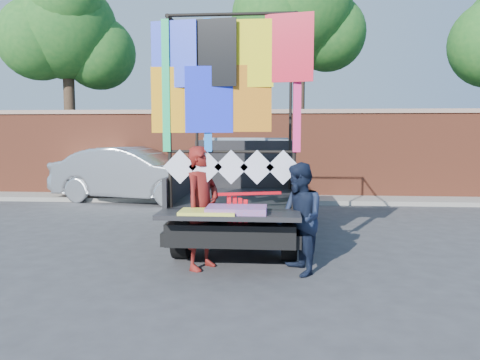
# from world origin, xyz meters

# --- Properties ---
(ground) EXTENTS (90.00, 90.00, 0.00)m
(ground) POSITION_xyz_m (0.00, 0.00, 0.00)
(ground) COLOR #38383A
(ground) RESTS_ON ground
(brick_wall) EXTENTS (30.00, 0.45, 2.61)m
(brick_wall) POSITION_xyz_m (0.00, 7.00, 1.33)
(brick_wall) COLOR brown
(brick_wall) RESTS_ON ground
(curb) EXTENTS (30.00, 1.20, 0.12)m
(curb) POSITION_xyz_m (0.00, 6.30, 0.06)
(curb) COLOR gray
(curb) RESTS_ON ground
(tree_left) EXTENTS (4.20, 3.30, 7.05)m
(tree_left) POSITION_xyz_m (-6.48, 8.12, 5.12)
(tree_left) COLOR #38281C
(tree_left) RESTS_ON ground
(tree_mid) EXTENTS (4.20, 3.30, 7.73)m
(tree_mid) POSITION_xyz_m (1.02, 8.12, 5.70)
(tree_mid) COLOR #38281C
(tree_mid) RESTS_ON ground
(pickup_truck) EXTENTS (2.27, 5.71, 3.59)m
(pickup_truck) POSITION_xyz_m (-0.30, 2.50, 0.90)
(pickup_truck) COLOR black
(pickup_truck) RESTS_ON ground
(sedan) EXTENTS (4.90, 2.57, 1.53)m
(sedan) POSITION_xyz_m (-3.67, 6.00, 0.77)
(sedan) COLOR silver
(sedan) RESTS_ON ground
(woman) EXTENTS (0.68, 0.77, 1.77)m
(woman) POSITION_xyz_m (-0.72, -0.28, 0.89)
(woman) COLOR maroon
(woman) RESTS_ON ground
(man) EXTENTS (0.79, 0.90, 1.56)m
(man) POSITION_xyz_m (0.66, -0.44, 0.78)
(man) COLOR #141D32
(man) RESTS_ON ground
(streamer_bundle) EXTENTS (0.88, 0.29, 0.63)m
(streamer_bundle) POSITION_xyz_m (-0.13, -0.37, 0.93)
(streamer_bundle) COLOR red
(streamer_bundle) RESTS_ON ground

